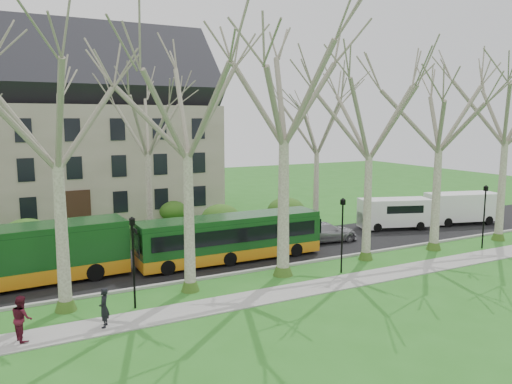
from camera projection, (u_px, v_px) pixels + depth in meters
ground at (241, 283)px, 27.13m from camera, size 120.00×120.00×0.00m
sidewalk at (262, 297)px, 24.93m from camera, size 70.00×2.00×0.06m
road at (204, 258)px, 31.96m from camera, size 80.00×8.00×0.06m
curb at (229, 274)px, 28.44m from camera, size 80.00×0.25×0.14m
building at (63, 128)px, 44.34m from camera, size 26.50×12.20×16.00m
tree_row_verge at (238, 154)px, 26.38m from camera, size 49.00×7.00×14.00m
tree_row_far at (156, 159)px, 35.33m from camera, size 33.00×7.00×12.00m
lamp_row at (249, 241)px, 25.88m from camera, size 36.22×0.22×4.30m
hedges at (103, 225)px, 37.18m from camera, size 30.60×8.60×2.00m
bus_follow at (231, 237)px, 31.09m from camera, size 11.69×2.50×2.92m
sedan at (325, 232)px, 36.00m from camera, size 5.03×2.41×1.41m
van_a at (394, 214)px, 40.14m from camera, size 5.94×3.69×2.44m
van_b at (462, 208)px, 42.13m from camera, size 6.33×3.65×2.60m
pedestrian_a at (104, 308)px, 21.15m from camera, size 0.60×0.72×1.70m
pedestrian_b at (22, 318)px, 19.88m from camera, size 0.91×1.05×1.84m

